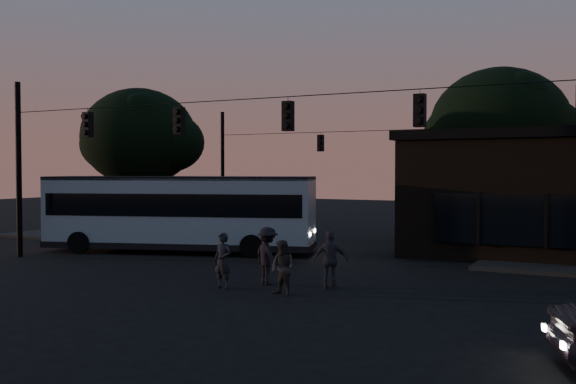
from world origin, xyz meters
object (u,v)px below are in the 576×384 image
at_px(bus, 180,210).
at_px(pedestrian_b, 283,268).
at_px(pedestrian_a, 223,261).
at_px(pedestrian_d, 268,256).
at_px(pedestrian_c, 330,260).

distance_m(bus, pedestrian_b, 11.23).
height_order(pedestrian_a, pedestrian_d, pedestrian_d).
relative_size(pedestrian_a, pedestrian_c, 0.96).
distance_m(pedestrian_c, pedestrian_d, 2.16).
relative_size(bus, pedestrian_d, 6.64).
relative_size(bus, pedestrian_a, 7.09).
bearing_deg(pedestrian_b, pedestrian_d, 148.93).
distance_m(bus, pedestrian_a, 9.50).
height_order(bus, pedestrian_d, bus).
xyz_separation_m(pedestrian_a, pedestrian_c, (3.06, 1.48, 0.03)).
xyz_separation_m(pedestrian_b, pedestrian_d, (-1.29, 1.40, 0.12)).
distance_m(pedestrian_a, pedestrian_b, 2.20).
bearing_deg(bus, pedestrian_a, -62.93).
bearing_deg(pedestrian_c, pedestrian_d, -15.17).
bearing_deg(pedestrian_d, pedestrian_c, -143.28).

